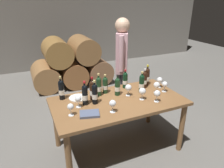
{
  "coord_description": "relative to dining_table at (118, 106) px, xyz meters",
  "views": [
    {
      "loc": [
        -1.05,
        -2.16,
        1.99
      ],
      "look_at": [
        0.0,
        0.2,
        0.91
      ],
      "focal_mm": 33.26,
      "sensor_mm": 36.0,
      "label": 1
    }
  ],
  "objects": [
    {
      "name": "ground_plane",
      "position": [
        0.0,
        0.0,
        -0.67
      ],
      "size": [
        14.0,
        14.0,
        0.0
      ],
      "primitive_type": "plane",
      "color": "#66635E"
    },
    {
      "name": "cellar_back_wall",
      "position": [
        0.0,
        4.2,
        0.73
      ],
      "size": [
        10.0,
        0.24,
        2.8
      ],
      "primitive_type": "cube",
      "color": "gray",
      "rests_on": "ground_plane"
    },
    {
      "name": "barrel_stack",
      "position": [
        0.0,
        2.6,
        -0.15
      ],
      "size": [
        1.86,
        0.9,
        1.15
      ],
      "color": "olive",
      "rests_on": "ground_plane"
    },
    {
      "name": "dining_table",
      "position": [
        0.0,
        0.0,
        0.0
      ],
      "size": [
        1.7,
        0.9,
        0.76
      ],
      "color": "brown",
      "rests_on": "ground_plane"
    },
    {
      "name": "wine_bottle_0",
      "position": [
        -0.3,
        0.04,
        0.23
      ],
      "size": [
        0.07,
        0.07,
        0.31
      ],
      "color": "black",
      "rests_on": "dining_table"
    },
    {
      "name": "wine_bottle_1",
      "position": [
        0.06,
        0.15,
        0.22
      ],
      "size": [
        0.07,
        0.07,
        0.29
      ],
      "color": "#19381E",
      "rests_on": "dining_table"
    },
    {
      "name": "wine_bottle_2",
      "position": [
        -0.07,
        0.28,
        0.21
      ],
      "size": [
        0.07,
        0.07,
        0.27
      ],
      "color": "#19381E",
      "rests_on": "dining_table"
    },
    {
      "name": "wine_bottle_3",
      "position": [
        0.62,
        0.29,
        0.23
      ],
      "size": [
        0.07,
        0.07,
        0.31
      ],
      "color": "black",
      "rests_on": "dining_table"
    },
    {
      "name": "wine_bottle_4",
      "position": [
        -0.66,
        0.33,
        0.23
      ],
      "size": [
        0.07,
        0.07,
        0.32
      ],
      "color": "black",
      "rests_on": "dining_table"
    },
    {
      "name": "wine_bottle_5",
      "position": [
        0.27,
        0.33,
        0.21
      ],
      "size": [
        0.07,
        0.07,
        0.28
      ],
      "color": "black",
      "rests_on": "dining_table"
    },
    {
      "name": "wine_bottle_6",
      "position": [
        0.41,
        0.1,
        0.22
      ],
      "size": [
        0.07,
        0.07,
        0.3
      ],
      "color": "black",
      "rests_on": "dining_table"
    },
    {
      "name": "wine_bottle_7",
      "position": [
        -0.42,
        0.06,
        0.22
      ],
      "size": [
        0.07,
        0.07,
        0.31
      ],
      "color": "black",
      "rests_on": "dining_table"
    },
    {
      "name": "wine_bottle_8",
      "position": [
        -0.18,
        0.24,
        0.23
      ],
      "size": [
        0.07,
        0.07,
        0.31
      ],
      "color": "#19381E",
      "rests_on": "dining_table"
    },
    {
      "name": "wine_bottle_9",
      "position": [
        0.53,
        0.21,
        0.22
      ],
      "size": [
        0.07,
        0.07,
        0.29
      ],
      "color": "black",
      "rests_on": "dining_table"
    },
    {
      "name": "wine_bottle_10",
      "position": [
        -0.3,
        0.16,
        0.22
      ],
      "size": [
        0.07,
        0.07,
        0.31
      ],
      "color": "black",
      "rests_on": "dining_table"
    },
    {
      "name": "wine_glass_0",
      "position": [
        -0.19,
        -0.25,
        0.2
      ],
      "size": [
        0.08,
        0.08,
        0.15
      ],
      "color": "white",
      "rests_on": "dining_table"
    },
    {
      "name": "wine_glass_1",
      "position": [
        0.18,
        0.07,
        0.2
      ],
      "size": [
        0.09,
        0.09,
        0.16
      ],
      "color": "white",
      "rests_on": "dining_table"
    },
    {
      "name": "wine_glass_2",
      "position": [
        0.43,
        -0.24,
        0.2
      ],
      "size": [
        0.08,
        0.08,
        0.16
      ],
      "color": "white",
      "rests_on": "dining_table"
    },
    {
      "name": "wine_glass_3",
      "position": [
        0.58,
        -0.01,
        0.2
      ],
      "size": [
        0.09,
        0.09,
        0.16
      ],
      "color": "white",
      "rests_on": "dining_table"
    },
    {
      "name": "wine_glass_4",
      "position": [
        -0.65,
        -0.13,
        0.2
      ],
      "size": [
        0.07,
        0.07,
        0.15
      ],
      "color": "white",
      "rests_on": "dining_table"
    },
    {
      "name": "wine_glass_5",
      "position": [
        0.74,
        0.13,
        0.2
      ],
      "size": [
        0.08,
        0.08,
        0.16
      ],
      "color": "white",
      "rests_on": "dining_table"
    },
    {
      "name": "wine_glass_6",
      "position": [
        0.29,
        -0.11,
        0.21
      ],
      "size": [
        0.09,
        0.09,
        0.16
      ],
      "color": "white",
      "rests_on": "dining_table"
    },
    {
      "name": "wine_glass_7",
      "position": [
        -0.52,
        0.03,
        0.2
      ],
      "size": [
        0.08,
        0.08,
        0.15
      ],
      "color": "white",
      "rests_on": "dining_table"
    },
    {
      "name": "wine_glass_8",
      "position": [
        0.71,
        -0.03,
        0.2
      ],
      "size": [
        0.08,
        0.08,
        0.15
      ],
      "color": "white",
      "rests_on": "dining_table"
    },
    {
      "name": "tasting_notebook",
      "position": [
        -0.46,
        -0.2,
        0.11
      ],
      "size": [
        0.25,
        0.21,
        0.03
      ],
      "primitive_type": "cube",
      "rotation": [
        0.0,
        0.0,
        -0.27
      ],
      "color": "#4C5670",
      "rests_on": "dining_table"
    },
    {
      "name": "serving_plate",
      "position": [
        -0.46,
        0.26,
        0.1
      ],
      "size": [
        0.24,
        0.24,
        0.01
      ],
      "primitive_type": "cylinder",
      "color": "white",
      "rests_on": "dining_table"
    },
    {
      "name": "sommelier_presenting",
      "position": [
        0.42,
        0.75,
        0.37
      ],
      "size": [
        0.31,
        0.44,
        1.72
      ],
      "color": "#383842",
      "rests_on": "ground_plane"
    }
  ]
}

